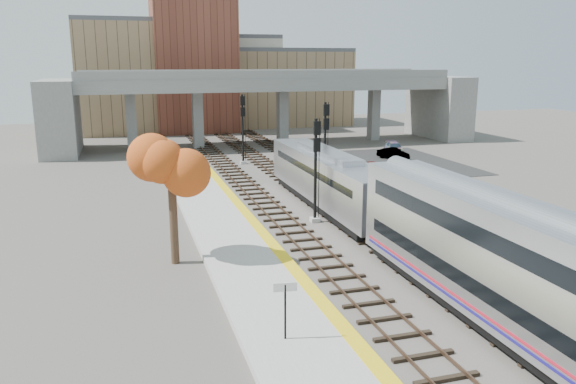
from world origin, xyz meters
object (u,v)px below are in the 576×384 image
object	(u,v)px
coach	(553,288)
car_b	(393,154)
tree	(171,165)
signal_mast_mid	(325,146)
car_a	(374,168)
signal_mast_near	(316,172)
locomotive	(328,178)
car_c	(394,148)
signal_mast_far	(243,130)

from	to	relation	value
coach	car_b	xyz separation A→B (m)	(14.35, 40.18, -2.15)
tree	car_b	world-z (taller)	tree
coach	signal_mast_mid	bearing A→B (deg)	86.00
signal_mast_mid	car_a	xyz separation A→B (m)	(6.61, 4.29, -3.03)
coach	tree	distance (m)	18.66
signal_mast_near	signal_mast_mid	size ratio (longest dim) A/B	0.95
locomotive	car_c	size ratio (longest dim) A/B	4.38
signal_mast_near	tree	size ratio (longest dim) A/B	0.96
signal_mast_near	car_b	xyz separation A→B (m)	(16.45, 20.83, -2.81)
car_b	car_c	bearing A→B (deg)	35.63
signal_mast_mid	locomotive	bearing A→B (deg)	-108.44
tree	car_c	distance (m)	41.12
signal_mast_mid	signal_mast_far	size ratio (longest dim) A/B	1.01
signal_mast_far	car_a	bearing A→B (deg)	-40.91
signal_mast_near	car_b	bearing A→B (deg)	51.70
locomotive	car_a	size ratio (longest dim) A/B	5.29
car_a	car_b	size ratio (longest dim) A/B	0.98
coach	car_c	distance (m)	46.63
signal_mast_mid	car_c	world-z (taller)	signal_mast_mid
coach	car_a	xyz separation A→B (m)	(8.61, 32.89, -2.14)
signal_mast_near	tree	world-z (taller)	tree
locomotive	signal_mast_mid	bearing A→B (deg)	71.56
coach	signal_mast_near	distance (m)	19.47
locomotive	signal_mast_far	world-z (taller)	signal_mast_far
signal_mast_mid	car_c	bearing A→B (deg)	46.56
car_b	car_c	size ratio (longest dim) A/B	0.85
signal_mast_mid	signal_mast_far	bearing A→B (deg)	106.81
tree	car_b	size ratio (longest dim) A/B	1.97
car_a	locomotive	bearing A→B (deg)	-130.22
signal_mast_far	car_c	world-z (taller)	signal_mast_far
signal_mast_near	signal_mast_far	bearing A→B (deg)	90.00
coach	signal_mast_far	distance (m)	42.23
signal_mast_near	car_a	bearing A→B (deg)	51.65
signal_mast_far	car_b	size ratio (longest dim) A/B	1.96
tree	car_b	distance (m)	37.34
signal_mast_near	signal_mast_far	world-z (taller)	signal_mast_far
tree	car_a	distance (m)	28.26
car_a	car_c	size ratio (longest dim) A/B	0.83
signal_mast_mid	tree	distance (m)	20.20
signal_mast_far	car_a	xyz separation A→B (m)	(10.71, -9.28, -2.98)
car_b	signal_mast_far	bearing A→B (deg)	147.38
signal_mast_near	tree	distance (m)	11.33
locomotive	signal_mast_mid	size ratio (longest dim) A/B	2.60
coach	signal_mast_far	xyz separation A→B (m)	(-2.10, 42.17, 0.84)
car_b	signal_mast_mid	bearing A→B (deg)	-162.56
car_a	signal_mast_far	bearing A→B (deg)	138.81
signal_mast_near	signal_mast_mid	bearing A→B (deg)	66.11
coach	car_b	distance (m)	42.72
locomotive	tree	world-z (taller)	tree
car_c	locomotive	bearing A→B (deg)	-112.01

